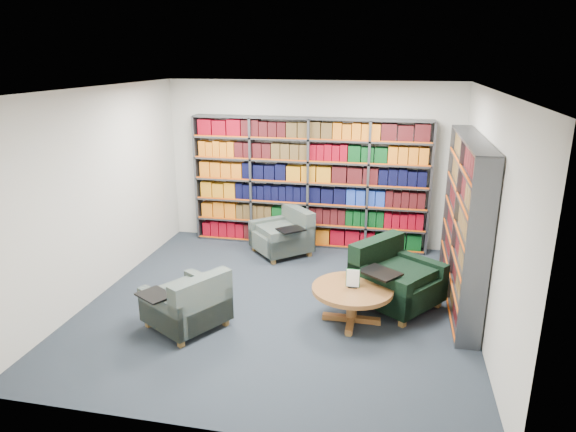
% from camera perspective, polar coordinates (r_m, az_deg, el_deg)
% --- Properties ---
extents(room_shell, '(5.02, 5.02, 2.82)m').
position_cam_1_polar(room_shell, '(6.47, -1.09, 1.40)').
color(room_shell, black).
rests_on(room_shell, ground).
extents(bookshelf_back, '(4.00, 0.28, 2.20)m').
position_cam_1_polar(bookshelf_back, '(8.77, 2.34, 3.63)').
color(bookshelf_back, '#47494F').
rests_on(bookshelf_back, ground).
extents(bookshelf_right, '(0.28, 2.50, 2.20)m').
position_cam_1_polar(bookshelf_right, '(7.04, 19.00, -0.79)').
color(bookshelf_right, '#47494F').
rests_on(bookshelf_right, ground).
extents(chair_teal_left, '(1.16, 1.16, 0.75)m').
position_cam_1_polar(chair_teal_left, '(8.59, -0.26, -2.19)').
color(chair_teal_left, '#061D36').
rests_on(chair_teal_left, ground).
extents(chair_green_right, '(1.31, 1.32, 0.85)m').
position_cam_1_polar(chair_green_right, '(6.98, 11.43, -6.97)').
color(chair_green_right, black).
rests_on(chair_green_right, ground).
extents(chair_teal_front, '(1.12, 1.12, 0.74)m').
position_cam_1_polar(chair_teal_front, '(6.38, -10.86, -9.79)').
color(chair_teal_front, '#061D36').
rests_on(chair_teal_front, ground).
extents(coffee_table, '(1.00, 1.00, 0.70)m').
position_cam_1_polar(coffee_table, '(6.42, 7.15, -8.65)').
color(coffee_table, brown).
rests_on(coffee_table, ground).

